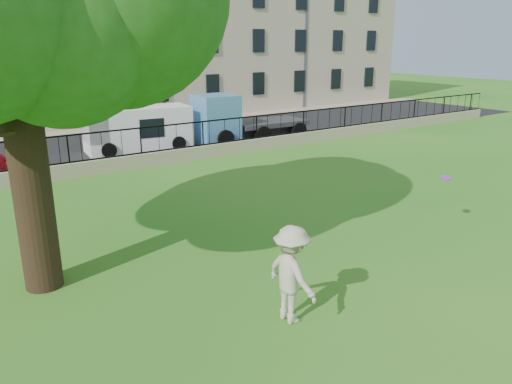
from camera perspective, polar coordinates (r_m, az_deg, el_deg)
ground at (r=12.34m, az=9.37°, el=-8.40°), size 120.00×120.00×0.00m
retaining_wall at (r=21.96m, az=-12.88°, el=3.54°), size 50.00×0.40×0.60m
iron_railing at (r=21.79m, az=-13.03°, el=5.72°), size 50.00×0.05×1.13m
street at (r=26.35m, az=-16.78°, el=4.78°), size 60.00×9.00×0.01m
sidewalk at (r=31.24m, az=-19.88°, el=6.42°), size 60.00×1.40×0.12m
building_row at (r=36.35m, az=-23.58°, el=18.29°), size 56.40×10.40×13.80m
man at (r=9.63m, az=4.10°, el=-9.37°), size 0.74×1.27×1.95m
frisbee at (r=14.76m, az=20.89°, el=1.50°), size 0.33×0.32×0.12m
white_van at (r=25.37m, az=-13.31°, el=7.03°), size 5.21×2.49×2.11m
blue_truck at (r=27.23m, az=-0.74°, el=8.60°), size 6.21×2.55×2.55m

